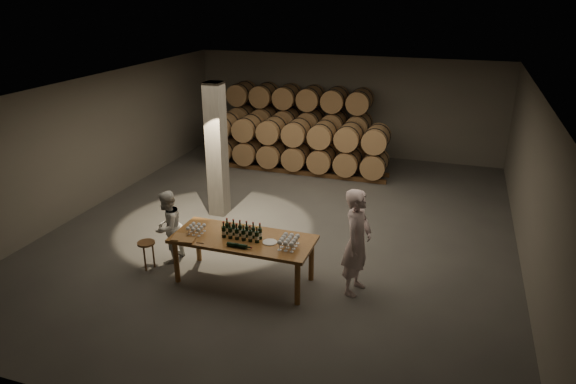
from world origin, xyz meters
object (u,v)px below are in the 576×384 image
(bottle_cluster, at_px, (242,232))
(stool, at_px, (146,247))
(notebook_near, at_px, (187,240))
(person_man, at_px, (357,242))
(plate, at_px, (270,242))
(person_woman, at_px, (168,227))
(tasting_table, at_px, (243,243))

(bottle_cluster, xyz_separation_m, stool, (-1.97, -0.15, -0.55))
(notebook_near, height_order, person_man, person_man)
(plate, height_order, person_man, person_man)
(bottle_cluster, height_order, stool, bottle_cluster)
(notebook_near, distance_m, person_man, 3.05)
(bottle_cluster, height_order, plate, bottle_cluster)
(plate, height_order, person_woman, person_woman)
(stool, bearing_deg, plate, 3.26)
(bottle_cluster, distance_m, person_woman, 1.76)
(bottle_cluster, xyz_separation_m, plate, (0.54, -0.01, -0.10))
(tasting_table, bearing_deg, stool, -175.03)
(bottle_cluster, relative_size, stool, 1.29)
(plate, relative_size, notebook_near, 0.99)
(stool, bearing_deg, person_man, 6.99)
(plate, xyz_separation_m, stool, (-2.51, -0.14, -0.44))
(tasting_table, distance_m, notebook_near, 1.02)
(person_woman, bearing_deg, bottle_cluster, 81.41)
(tasting_table, xyz_separation_m, notebook_near, (-0.91, -0.45, 0.12))
(notebook_near, xyz_separation_m, person_woman, (-0.82, 0.70, -0.17))
(person_man, bearing_deg, tasting_table, 110.04)
(notebook_near, relative_size, stool, 0.47)
(plate, height_order, notebook_near, notebook_near)
(tasting_table, relative_size, person_man, 1.32)
(tasting_table, xyz_separation_m, bottle_cluster, (-0.01, -0.02, 0.22))
(stool, height_order, person_woman, person_woman)
(plate, bearing_deg, tasting_table, 176.87)
(bottle_cluster, bearing_deg, notebook_near, -154.47)
(notebook_near, distance_m, stool, 1.20)
(person_man, height_order, person_woman, person_man)
(tasting_table, distance_m, stool, 2.02)
(tasting_table, bearing_deg, plate, -3.13)
(person_man, distance_m, person_woman, 3.78)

